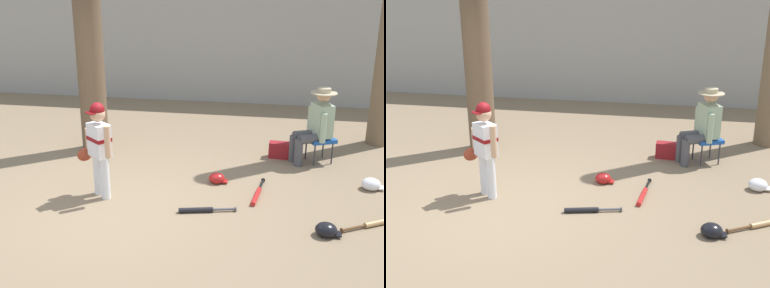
{
  "view_description": "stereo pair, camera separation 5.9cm",
  "coord_description": "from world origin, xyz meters",
  "views": [
    {
      "loc": [
        1.97,
        -5.35,
        2.85
      ],
      "look_at": [
        0.92,
        0.54,
        0.75
      ],
      "focal_mm": 45.55,
      "sensor_mm": 36.0,
      "label": 1
    },
    {
      "loc": [
        2.03,
        -5.34,
        2.85
      ],
      "look_at": [
        0.92,
        0.54,
        0.75
      ],
      "focal_mm": 45.55,
      "sensor_mm": 36.0,
      "label": 2
    }
  ],
  "objects": [
    {
      "name": "bat_wood_tan",
      "position": [
        3.25,
        0.13,
        0.03
      ],
      "size": [
        0.74,
        0.47,
        0.07
      ],
      "color": "tan",
      "rests_on": "ground"
    },
    {
      "name": "folding_stool",
      "position": [
        2.69,
        2.17,
        0.36
      ],
      "size": [
        0.52,
        0.52,
        0.41
      ],
      "color": "#194C9E",
      "rests_on": "ground"
    },
    {
      "name": "bat_black_composite",
      "position": [
        1.11,
        0.1,
        0.03
      ],
      "size": [
        0.73,
        0.23,
        0.07
      ],
      "color": "black",
      "rests_on": "ground"
    },
    {
      "name": "seated_spectator",
      "position": [
        2.6,
        2.13,
        0.64
      ],
      "size": [
        0.67,
        0.55,
        1.2
      ],
      "color": "#47474C",
      "rests_on": "ground"
    },
    {
      "name": "bat_red_barrel",
      "position": [
        1.79,
        0.68,
        0.03
      ],
      "size": [
        0.16,
        0.82,
        0.07
      ],
      "color": "red",
      "rests_on": "ground"
    },
    {
      "name": "handbag_beside_stool",
      "position": [
        2.07,
        2.24,
        0.13
      ],
      "size": [
        0.35,
        0.2,
        0.26
      ],
      "primitive_type": "cube",
      "rotation": [
        0.0,
        0.0,
        -0.07
      ],
      "color": "maroon",
      "rests_on": "ground"
    },
    {
      "name": "batting_helmet_red",
      "position": [
        1.2,
        1.05,
        0.07
      ],
      "size": [
        0.27,
        0.21,
        0.16
      ],
      "color": "#A81919",
      "rests_on": "ground"
    },
    {
      "name": "young_ballplayer",
      "position": [
        -0.29,
        0.34,
        0.74
      ],
      "size": [
        0.59,
        0.41,
        1.31
      ],
      "color": "white",
      "rests_on": "ground"
    },
    {
      "name": "ground_plane",
      "position": [
        0.0,
        0.0,
        0.0
      ],
      "size": [
        60.0,
        60.0,
        0.0
      ],
      "primitive_type": "plane",
      "color": "#7F6B51"
    },
    {
      "name": "batting_helmet_white",
      "position": [
        3.34,
        1.2,
        0.08
      ],
      "size": [
        0.31,
        0.24,
        0.18
      ],
      "color": "silver",
      "rests_on": "ground"
    },
    {
      "name": "concrete_back_wall",
      "position": [
        0.0,
        5.86,
        1.47
      ],
      "size": [
        18.0,
        0.36,
        2.94
      ],
      "primitive_type": "cube",
      "color": "#9E9E99",
      "rests_on": "ground"
    },
    {
      "name": "batting_helmet_black",
      "position": [
        2.62,
        -0.22,
        0.07
      ],
      "size": [
        0.3,
        0.23,
        0.17
      ],
      "color": "black",
      "rests_on": "ground"
    }
  ]
}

